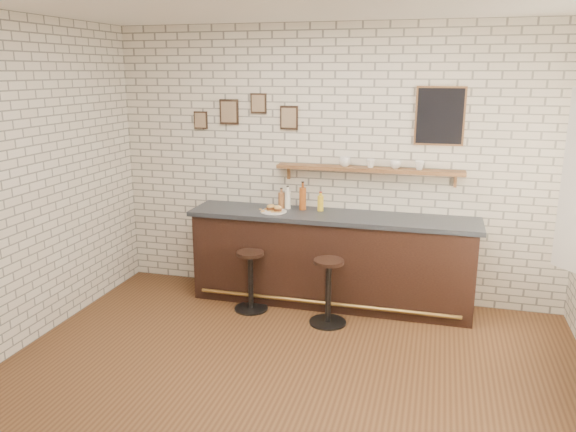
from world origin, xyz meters
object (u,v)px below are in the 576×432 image
(condiment_bottle_yellow, at_px, (320,203))
(sandwich_plate, at_px, (274,211))
(bitters_bottle_white, at_px, (288,199))
(shelf_cup_a, at_px, (345,162))
(ciabatta_sandwich, at_px, (274,208))
(bar_stool_right, at_px, (328,290))
(shelf_cup_b, at_px, (371,163))
(shelf_cup_d, at_px, (419,165))
(bitters_bottle_amber, at_px, (303,198))
(bar_stool_left, at_px, (251,279))
(shelf_cup_c, at_px, (396,164))
(bar_counter, at_px, (331,259))
(bitters_bottle_brown, at_px, (281,200))

(condiment_bottle_yellow, bearing_deg, sandwich_plate, -158.28)
(bitters_bottle_white, distance_m, shelf_cup_a, 0.76)
(sandwich_plate, distance_m, ciabatta_sandwich, 0.04)
(bar_stool_right, relative_size, shelf_cup_b, 7.00)
(sandwich_plate, height_order, shelf_cup_d, shelf_cup_d)
(bitters_bottle_amber, xyz_separation_m, bar_stool_right, (0.43, -0.66, -0.77))
(bitters_bottle_amber, height_order, shelf_cup_d, shelf_cup_d)
(bitters_bottle_amber, bearing_deg, shelf_cup_d, 3.48)
(bar_stool_left, bearing_deg, shelf_cup_a, 34.78)
(sandwich_plate, height_order, ciabatta_sandwich, ciabatta_sandwich)
(shelf_cup_b, xyz_separation_m, shelf_cup_c, (0.26, 0.00, -0.00))
(sandwich_plate, bearing_deg, bar_counter, 5.84)
(shelf_cup_b, bearing_deg, shelf_cup_c, -45.76)
(sandwich_plate, bearing_deg, condiment_bottle_yellow, 21.72)
(bitters_bottle_white, distance_m, shelf_cup_b, 1.00)
(sandwich_plate, distance_m, bar_stool_left, 0.77)
(bitters_bottle_white, height_order, bitters_bottle_amber, bitters_bottle_amber)
(shelf_cup_d, bearing_deg, shelf_cup_b, -165.72)
(bitters_bottle_brown, relative_size, bitters_bottle_amber, 0.73)
(bitters_bottle_brown, xyz_separation_m, shelf_cup_b, (0.97, 0.07, 0.44))
(bitters_bottle_white, bearing_deg, shelf_cup_b, 4.77)
(bar_stool_right, distance_m, shelf_cup_b, 1.42)
(bar_counter, relative_size, bitters_bottle_amber, 9.83)
(bar_stool_right, xyz_separation_m, shelf_cup_a, (0.01, 0.74, 1.19))
(bar_counter, height_order, condiment_bottle_yellow, condiment_bottle_yellow)
(bitters_bottle_white, height_order, condiment_bottle_yellow, bitters_bottle_white)
(shelf_cup_a, height_order, shelf_cup_b, shelf_cup_a)
(bitters_bottle_amber, height_order, shelf_cup_a, shelf_cup_a)
(condiment_bottle_yellow, distance_m, shelf_cup_a, 0.52)
(bar_stool_left, relative_size, shelf_cup_c, 5.69)
(ciabatta_sandwich, bearing_deg, bar_stool_right, -33.89)
(bar_counter, bearing_deg, bitters_bottle_white, 166.50)
(bitters_bottle_amber, bearing_deg, ciabatta_sandwich, -144.64)
(sandwich_plate, xyz_separation_m, bar_stool_right, (0.71, -0.47, -0.65))
(bar_stool_left, xyz_separation_m, bar_stool_right, (0.87, -0.12, 0.02))
(bitters_bottle_amber, relative_size, bar_stool_left, 0.48)
(sandwich_plate, distance_m, condiment_bottle_yellow, 0.52)
(shelf_cup_a, xyz_separation_m, shelf_cup_d, (0.78, 0.00, -0.00))
(bitters_bottle_brown, height_order, bitters_bottle_amber, bitters_bottle_amber)
(bitters_bottle_brown, relative_size, shelf_cup_b, 2.37)
(bar_stool_left, distance_m, bar_stool_right, 0.88)
(condiment_bottle_yellow, bearing_deg, bar_stool_left, -139.75)
(bitters_bottle_amber, xyz_separation_m, shelf_cup_c, (0.98, 0.07, 0.41))
(sandwich_plate, xyz_separation_m, condiment_bottle_yellow, (0.48, 0.19, 0.08))
(sandwich_plate, distance_m, bitters_bottle_brown, 0.21)
(bar_stool_left, height_order, shelf_cup_b, shelf_cup_b)
(bitters_bottle_white, xyz_separation_m, shelf_cup_c, (1.16, 0.07, 0.43))
(bar_stool_left, bearing_deg, bar_stool_right, -8.11)
(bar_stool_right, bearing_deg, bar_stool_left, 171.89)
(bar_counter, relative_size, sandwich_plate, 11.07)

